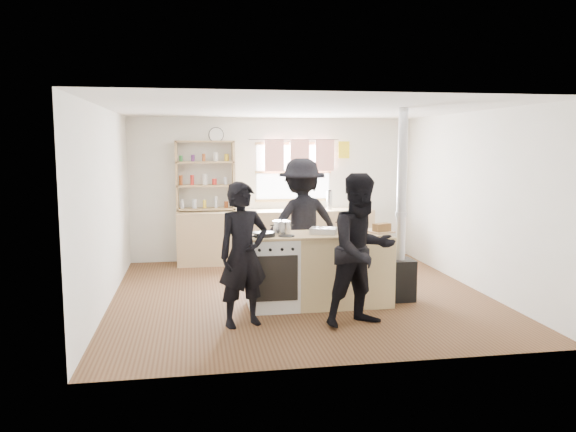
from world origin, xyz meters
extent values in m
cube|color=brown|center=(0.00, 0.00, -0.01)|extent=(5.00, 5.00, 0.01)
cube|color=tan|center=(0.00, 2.22, 0.45)|extent=(3.40, 0.55, 0.90)
cube|color=tan|center=(-1.20, 2.34, 0.94)|extent=(1.00, 0.28, 0.03)
cube|color=tan|center=(-1.20, 2.34, 1.33)|extent=(1.00, 0.28, 0.03)
cube|color=tan|center=(-1.20, 2.34, 1.74)|extent=(1.00, 0.28, 0.03)
cube|color=tan|center=(-1.20, 2.34, 2.08)|extent=(1.00, 0.28, 0.03)
cube|color=tan|center=(-1.68, 2.34, 1.50)|extent=(0.04, 0.28, 1.20)
cube|color=tan|center=(-0.72, 2.34, 1.50)|extent=(0.04, 0.28, 1.20)
cylinder|color=silver|center=(0.95, 2.22, 1.06)|extent=(0.10, 0.10, 0.32)
cube|color=white|center=(-0.45, -0.55, 0.45)|extent=(0.60, 0.60, 0.90)
cube|color=#D9BE82|center=(0.45, -0.55, 0.45)|extent=(1.20, 0.60, 0.90)
cube|color=tan|center=(0.00, -0.55, 0.92)|extent=(1.84, 0.64, 0.03)
cylinder|color=black|center=(-0.56, -0.65, 0.96)|extent=(0.37, 0.37, 0.05)
cylinder|color=#204F1B|center=(-0.56, -0.65, 0.97)|extent=(0.23, 0.23, 0.02)
cube|color=silver|center=(0.19, -0.58, 0.97)|extent=(0.39, 0.34, 0.07)
cube|color=brown|center=(0.19, -0.58, 0.99)|extent=(0.33, 0.29, 0.02)
cylinder|color=silver|center=(-0.32, -0.47, 1.00)|extent=(0.22, 0.22, 0.15)
cylinder|color=silver|center=(-0.32, -0.47, 1.08)|extent=(0.22, 0.22, 0.01)
sphere|color=black|center=(-0.32, -0.47, 1.10)|extent=(0.03, 0.03, 0.03)
cylinder|color=#B8B8BA|center=(0.55, -0.46, 1.02)|extent=(0.27, 0.27, 0.18)
cylinder|color=#B8B8BA|center=(0.55, -0.46, 1.11)|extent=(0.28, 0.28, 0.01)
sphere|color=black|center=(0.55, -0.46, 1.13)|extent=(0.03, 0.03, 0.03)
cube|color=tan|center=(0.93, -0.64, 0.94)|extent=(0.33, 0.28, 0.02)
cube|color=olive|center=(0.93, -0.64, 1.00)|extent=(0.24, 0.18, 0.10)
cube|color=black|center=(1.25, -0.46, 0.27)|extent=(0.35, 0.35, 0.54)
cylinder|color=#ADADB2|center=(1.25, -0.46, 1.52)|extent=(0.12, 0.12, 1.96)
imported|color=black|center=(-0.87, -1.17, 0.81)|extent=(0.69, 0.57, 1.63)
imported|color=black|center=(0.45, -1.38, 0.86)|extent=(0.99, 0.86, 1.72)
imported|color=black|center=(0.11, 0.44, 0.92)|extent=(1.31, 0.91, 1.84)
camera|label=1|loc=(-1.40, -7.33, 2.04)|focal=35.00mm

